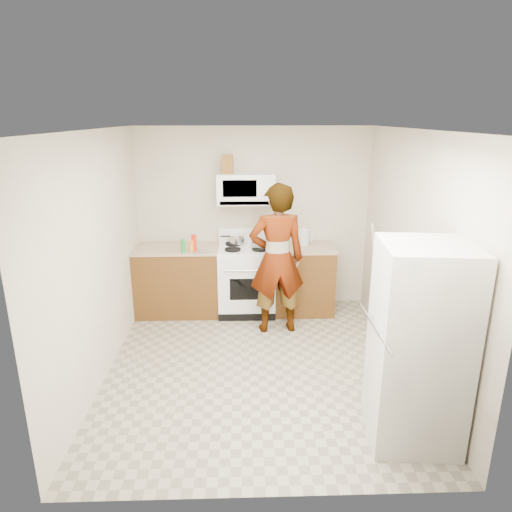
{
  "coord_description": "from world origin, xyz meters",
  "views": [
    {
      "loc": [
        -0.16,
        -4.42,
        2.63
      ],
      "look_at": [
        0.0,
        0.55,
        1.09
      ],
      "focal_mm": 32.0,
      "sensor_mm": 36.0,
      "label": 1
    }
  ],
  "objects_px": {
    "fridge": "(418,345)",
    "microwave": "(246,189)",
    "kettle": "(303,237)",
    "saucepan": "(237,239)",
    "gas_range": "(247,278)",
    "person": "(277,259)"
  },
  "relations": [
    {
      "from": "microwave",
      "to": "fridge",
      "type": "relative_size",
      "value": 0.45
    },
    {
      "from": "fridge",
      "to": "kettle",
      "type": "height_order",
      "value": "fridge"
    },
    {
      "from": "person",
      "to": "saucepan",
      "type": "relative_size",
      "value": 9.1
    },
    {
      "from": "person",
      "to": "saucepan",
      "type": "bearing_deg",
      "value": -62.18
    },
    {
      "from": "microwave",
      "to": "fridge",
      "type": "distance_m",
      "value": 3.2
    },
    {
      "from": "gas_range",
      "to": "microwave",
      "type": "bearing_deg",
      "value": 90.0
    },
    {
      "from": "gas_range",
      "to": "person",
      "type": "distance_m",
      "value": 0.83
    },
    {
      "from": "gas_range",
      "to": "saucepan",
      "type": "xyz_separation_m",
      "value": [
        -0.13,
        0.14,
        0.52
      ]
    },
    {
      "from": "microwave",
      "to": "fridge",
      "type": "height_order",
      "value": "microwave"
    },
    {
      "from": "gas_range",
      "to": "kettle",
      "type": "relative_size",
      "value": 5.64
    },
    {
      "from": "saucepan",
      "to": "kettle",
      "type": "bearing_deg",
      "value": -2.45
    },
    {
      "from": "microwave",
      "to": "kettle",
      "type": "bearing_deg",
      "value": -2.14
    },
    {
      "from": "microwave",
      "to": "saucepan",
      "type": "bearing_deg",
      "value": 175.66
    },
    {
      "from": "gas_range",
      "to": "saucepan",
      "type": "distance_m",
      "value": 0.56
    },
    {
      "from": "person",
      "to": "saucepan",
      "type": "height_order",
      "value": "person"
    },
    {
      "from": "fridge",
      "to": "kettle",
      "type": "relative_size",
      "value": 8.49
    },
    {
      "from": "kettle",
      "to": "saucepan",
      "type": "height_order",
      "value": "kettle"
    },
    {
      "from": "microwave",
      "to": "saucepan",
      "type": "height_order",
      "value": "microwave"
    },
    {
      "from": "fridge",
      "to": "microwave",
      "type": "bearing_deg",
      "value": 121.84
    },
    {
      "from": "gas_range",
      "to": "fridge",
      "type": "bearing_deg",
      "value": -62.72
    },
    {
      "from": "fridge",
      "to": "saucepan",
      "type": "relative_size",
      "value": 8.22
    },
    {
      "from": "kettle",
      "to": "saucepan",
      "type": "relative_size",
      "value": 0.97
    }
  ]
}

